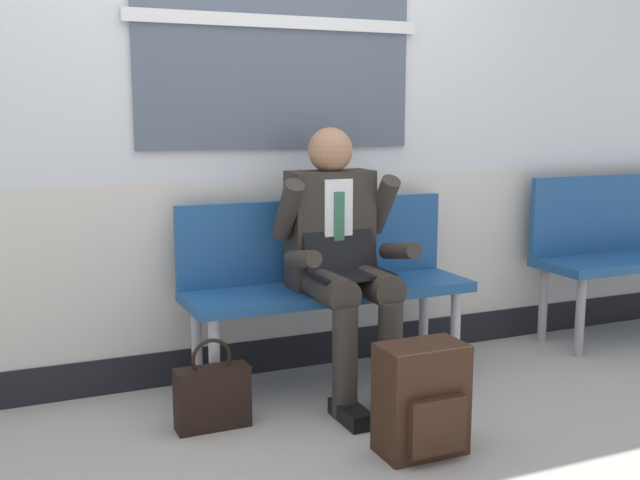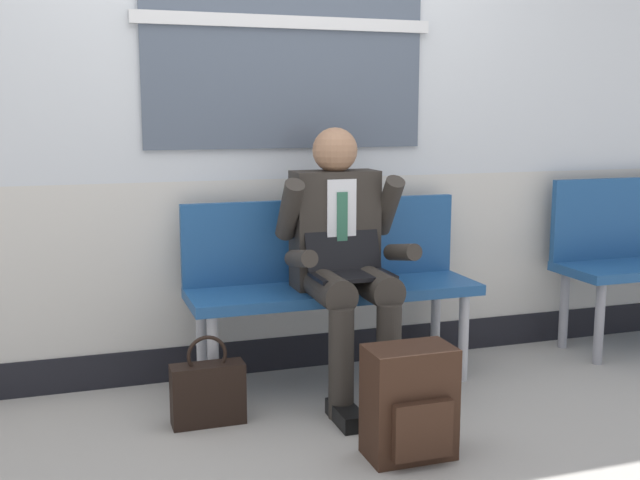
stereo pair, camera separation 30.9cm
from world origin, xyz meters
The scene contains 7 objects.
ground_plane centered at (0.00, 0.00, 0.00)m, with size 18.00×18.00×0.00m, color #9E9991.
station_wall centered at (0.00, 0.60, 1.37)m, with size 6.39×0.16×2.75m.
bench_with_person centered at (0.28, 0.33, 0.53)m, with size 1.39×0.42×0.88m.
bench_empty centered at (2.30, 0.33, 0.55)m, with size 1.38×0.42×0.94m.
person_seated centered at (0.28, 0.13, 0.66)m, with size 0.57×0.70×1.24m.
backpack centered at (0.29, -0.59, 0.21)m, with size 0.33×0.24×0.43m.
handbag centered at (-0.39, -0.03, 0.14)m, with size 0.31×0.11×0.39m.
Camera 1 is at (-1.20, -3.00, 1.31)m, focal length 43.09 mm.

